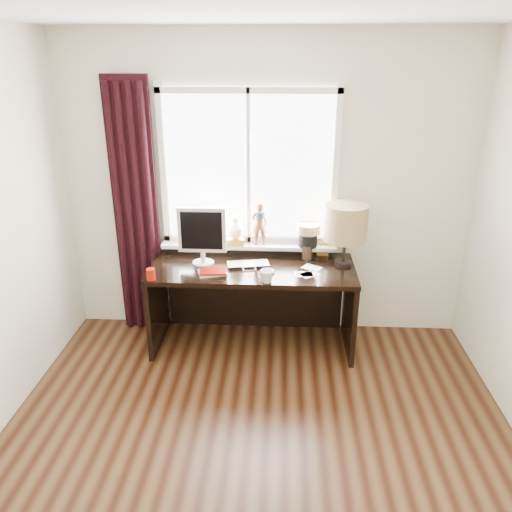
# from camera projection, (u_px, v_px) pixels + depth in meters

# --- Properties ---
(floor) EXTENTS (3.50, 4.00, 0.00)m
(floor) POSITION_uv_depth(u_px,v_px,m) (253.00, 495.00, 2.92)
(floor) COLOR #4A2F19
(floor) RESTS_ON ground
(wall_back) EXTENTS (3.50, 0.00, 2.60)m
(wall_back) POSITION_uv_depth(u_px,v_px,m) (267.00, 191.00, 4.28)
(wall_back) COLOR beige
(wall_back) RESTS_ON ground
(laptop) EXTENTS (0.38, 0.28, 0.03)m
(laptop) POSITION_uv_depth(u_px,v_px,m) (248.00, 264.00, 4.16)
(laptop) COLOR silver
(laptop) RESTS_ON desk
(mug) EXTENTS (0.13, 0.13, 0.11)m
(mug) POSITION_uv_depth(u_px,v_px,m) (267.00, 276.00, 3.85)
(mug) COLOR white
(mug) RESTS_ON desk
(red_cup) EXTENTS (0.07, 0.07, 0.09)m
(red_cup) POSITION_uv_depth(u_px,v_px,m) (151.00, 274.00, 3.89)
(red_cup) COLOR #871201
(red_cup) RESTS_ON desk
(window) EXTENTS (1.52, 0.23, 1.40)m
(window) POSITION_uv_depth(u_px,v_px,m) (250.00, 192.00, 4.24)
(window) COLOR white
(window) RESTS_ON ground
(curtain) EXTENTS (0.38, 0.09, 2.25)m
(curtain) POSITION_uv_depth(u_px,v_px,m) (136.00, 213.00, 4.32)
(curtain) COLOR black
(curtain) RESTS_ON floor
(desk) EXTENTS (1.70, 0.70, 0.75)m
(desk) POSITION_uv_depth(u_px,v_px,m) (253.00, 288.00, 4.33)
(desk) COLOR black
(desk) RESTS_ON floor
(monitor) EXTENTS (0.40, 0.18, 0.49)m
(monitor) POSITION_uv_depth(u_px,v_px,m) (202.00, 232.00, 4.10)
(monitor) COLOR beige
(monitor) RESTS_ON desk
(notebook_stack) EXTENTS (0.26, 0.22, 0.03)m
(notebook_stack) POSITION_uv_depth(u_px,v_px,m) (213.00, 272.00, 4.01)
(notebook_stack) COLOR beige
(notebook_stack) RESTS_ON desk
(brush_holder) EXTENTS (0.09, 0.09, 0.25)m
(brush_holder) POSITION_uv_depth(u_px,v_px,m) (307.00, 252.00, 4.28)
(brush_holder) COLOR black
(brush_holder) RESTS_ON desk
(icon_frame) EXTENTS (0.10, 0.03, 0.13)m
(icon_frame) POSITION_uv_depth(u_px,v_px,m) (323.00, 248.00, 4.35)
(icon_frame) COLOR gold
(icon_frame) RESTS_ON desk
(table_lamp) EXTENTS (0.35, 0.35, 0.52)m
(table_lamp) POSITION_uv_depth(u_px,v_px,m) (346.00, 223.00, 4.05)
(table_lamp) COLOR black
(table_lamp) RESTS_ON desk
(loose_papers) EXTENTS (0.24, 0.31, 0.00)m
(loose_papers) POSITION_uv_depth(u_px,v_px,m) (308.00, 272.00, 4.04)
(loose_papers) COLOR white
(loose_papers) RESTS_ON desk
(desk_cables) EXTENTS (0.55, 0.42, 0.01)m
(desk_cables) POSITION_uv_depth(u_px,v_px,m) (280.00, 266.00, 4.14)
(desk_cables) COLOR black
(desk_cables) RESTS_ON desk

